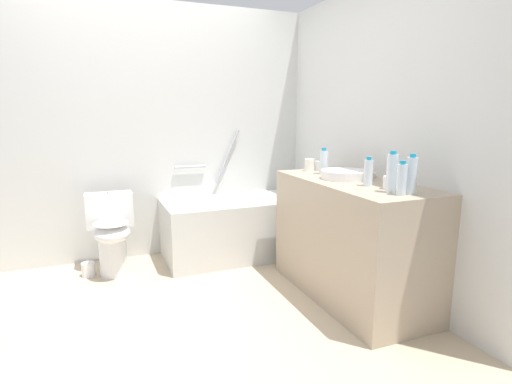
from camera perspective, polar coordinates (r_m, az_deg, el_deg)
The scene contains 17 objects.
ground_plane at distance 3.09m, azimuth -11.43°, elevation -15.71°, with size 4.19×4.19×0.00m, color #C1AD8E.
wall_back_tiled at distance 4.03m, azimuth -15.52°, elevation 7.92°, with size 3.59×0.10×2.37m, color silver.
wall_right_mirror at distance 3.44m, azimuth 15.88°, elevation 7.41°, with size 0.10×2.85×2.37m, color silver.
bathtub at distance 3.98m, azimuth -2.39°, elevation -4.64°, with size 1.42×0.68×1.20m.
toilet at distance 3.73m, azimuth -19.49°, elevation -5.22°, with size 0.39×0.49×0.70m.
vanity_counter at distance 3.15m, azimuth 13.09°, elevation -6.46°, with size 0.60×1.35×0.89m, color tan.
sink_basin at distance 3.12m, azimuth 12.25°, elevation 2.39°, with size 0.35×0.35×0.06m, color white.
sink_faucet at distance 3.24m, azimuth 15.26°, elevation 2.49°, with size 0.11×0.15×0.06m.
water_bottle_0 at distance 2.85m, azimuth 15.37°, elevation 2.63°, with size 0.06×0.06×0.20m.
water_bottle_1 at distance 2.59m, azimuth 19.61°, elevation 1.68°, with size 0.06×0.06×0.21m.
water_bottle_2 at distance 3.33m, azimuth 9.39°, elevation 4.17°, with size 0.07×0.07×0.21m.
water_bottle_3 at distance 2.66m, azimuth 18.40°, elevation 2.53°, with size 0.07×0.07×0.26m.
water_bottle_4 at distance 2.65m, azimuth 20.84°, elevation 2.19°, with size 0.06×0.06×0.25m.
drinking_glass_0 at distance 3.53m, azimuth 8.82°, elevation 3.64°, with size 0.07×0.07×0.08m, color white.
drinking_glass_1 at distance 2.78m, azimuth 18.03°, elevation 1.25°, with size 0.08×0.08×0.08m, color white.
drinking_glass_2 at distance 3.48m, azimuth 7.44°, elevation 3.75°, with size 0.08×0.08×0.10m, color white.
toilet_paper_roll at distance 3.83m, azimuth -22.30°, elevation -9.93°, with size 0.11×0.11×0.12m, color white.
Camera 1 is at (-0.46, -2.72, 1.39)m, focal length 28.74 mm.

